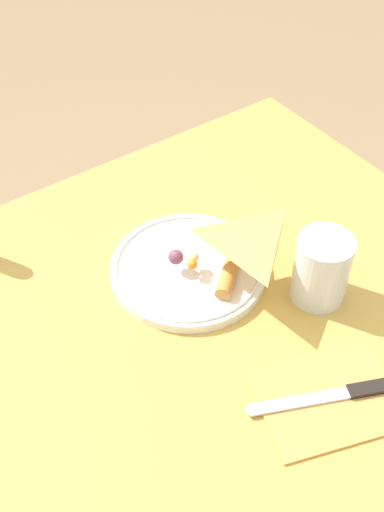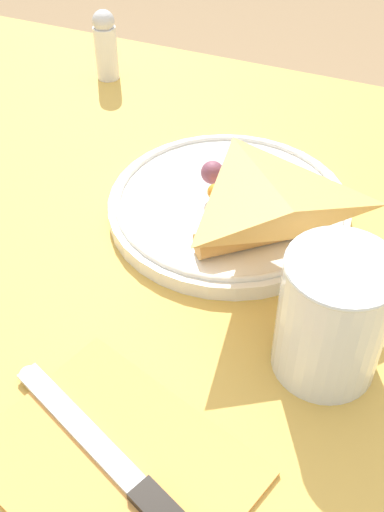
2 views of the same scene
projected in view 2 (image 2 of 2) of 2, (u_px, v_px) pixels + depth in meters
dining_table at (176, 331)px, 0.71m from camera, size 0.94×0.76×0.78m
plate_pizza at (230, 204)px, 0.64m from camera, size 0.24×0.24×0.05m
milk_glass at (332, 319)px, 0.48m from camera, size 0.08×0.08×0.11m
napkin_folded at (114, 465)px, 0.45m from camera, size 0.22×0.19×0.00m
butter_knife at (125, 473)px, 0.44m from camera, size 0.21×0.11×0.01m
salt_shaker at (106, 45)px, 0.82m from camera, size 0.03×0.03×0.09m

